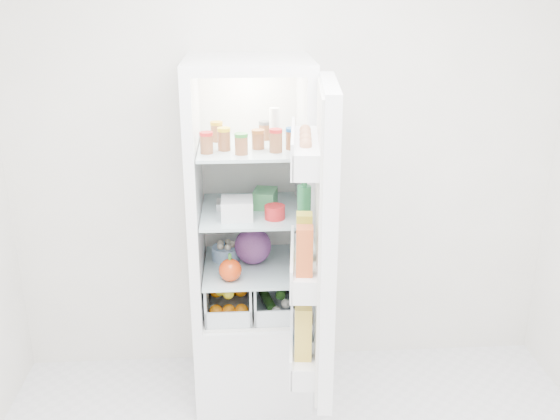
{
  "coord_description": "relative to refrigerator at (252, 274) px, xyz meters",
  "views": [
    {
      "loc": [
        -0.24,
        -1.77,
        2.12
      ],
      "look_at": [
        -0.07,
        0.95,
        1.14
      ],
      "focal_mm": 40.0,
      "sensor_mm": 36.0,
      "label": 1
    }
  ],
  "objects": [
    {
      "name": "shelf_mid",
      "position": [
        -0.0,
        -0.06,
        0.38
      ],
      "size": [
        0.49,
        0.53,
        0.02
      ],
      "primitive_type": "cube",
      "color": "silver",
      "rests_on": "refrigerator"
    },
    {
      "name": "tub_white",
      "position": [
        -0.07,
        -0.18,
        0.44
      ],
      "size": [
        0.15,
        0.15,
        0.1
      ],
      "primitive_type": "cube",
      "rotation": [
        0.0,
        0.0,
        -0.0
      ],
      "color": "white",
      "rests_on": "shelf_mid"
    },
    {
      "name": "tin_red",
      "position": [
        0.11,
        -0.2,
        0.43
      ],
      "size": [
        0.12,
        0.12,
        0.07
      ],
      "primitive_type": "cylinder",
      "rotation": [
        0.0,
        0.0,
        -0.31
      ],
      "color": "red",
      "rests_on": "shelf_mid"
    },
    {
      "name": "shelf_top",
      "position": [
        -0.0,
        -0.06,
        0.71
      ],
      "size": [
        0.49,
        0.53,
        0.02
      ],
      "primitive_type": "cube",
      "color": "silver",
      "rests_on": "refrigerator"
    },
    {
      "name": "fridge_door",
      "position": [
        0.27,
        -0.64,
        0.43
      ],
      "size": [
        0.22,
        0.6,
        1.3
      ],
      "rotation": [
        0.0,
        0.0,
        1.48
      ],
      "color": "white",
      "rests_on": "refrigerator"
    },
    {
      "name": "room_walls",
      "position": [
        0.2,
        -1.25,
        0.93
      ],
      "size": [
        3.02,
        3.02,
        2.61
      ],
      "color": "silver",
      "rests_on": "ground"
    },
    {
      "name": "refrigerator",
      "position": [
        0.0,
        0.0,
        0.0
      ],
      "size": [
        0.6,
        0.6,
        1.8
      ],
      "color": "white",
      "rests_on": "ground"
    },
    {
      "name": "foil_tray",
      "position": [
        -0.1,
        -0.03,
        0.41
      ],
      "size": [
        0.14,
        0.11,
        0.04
      ],
      "primitive_type": "cube",
      "rotation": [
        0.0,
        0.0,
        -0.01
      ],
      "color": "silver",
      "rests_on": "shelf_mid"
    },
    {
      "name": "condiment_jars",
      "position": [
        -0.01,
        -0.12,
        0.76
      ],
      "size": [
        0.46,
        0.34,
        0.08
      ],
      "color": "#B21919",
      "rests_on": "shelf_top"
    },
    {
      "name": "veg_pile",
      "position": [
        0.13,
        -0.06,
        -0.1
      ],
      "size": [
        0.16,
        0.3,
        0.1
      ],
      "color": "#27521B",
      "rests_on": "refrigerator"
    },
    {
      "name": "shelf_low",
      "position": [
        -0.0,
        -0.06,
        0.07
      ],
      "size": [
        0.49,
        0.53,
        0.01
      ],
      "primitive_type": "cube",
      "color": "silver",
      "rests_on": "refrigerator"
    },
    {
      "name": "bell_pepper",
      "position": [
        -0.11,
        -0.23,
        0.14
      ],
      "size": [
        0.11,
        0.11,
        0.11
      ],
      "primitive_type": "sphere",
      "color": "red",
      "rests_on": "shelf_low"
    },
    {
      "name": "red_cabbage",
      "position": [
        0.01,
        -0.03,
        0.18
      ],
      "size": [
        0.19,
        0.19,
        0.19
      ],
      "primitive_type": "sphere",
      "color": "#551E59",
      "rests_on": "shelf_low"
    },
    {
      "name": "crisper_left",
      "position": [
        -0.12,
        -0.06,
        -0.06
      ],
      "size": [
        0.23,
        0.46,
        0.22
      ],
      "primitive_type": null,
      "color": "silver",
      "rests_on": "refrigerator"
    },
    {
      "name": "tub_green",
      "position": [
        0.07,
        -0.02,
        0.44
      ],
      "size": [
        0.14,
        0.17,
        0.09
      ],
      "primitive_type": "cube",
      "rotation": [
        0.0,
        0.0,
        -0.21
      ],
      "color": "#469C5C",
      "rests_on": "shelf_mid"
    },
    {
      "name": "citrus_pile",
      "position": [
        -0.12,
        -0.08,
        -0.08
      ],
      "size": [
        0.2,
        0.31,
        0.16
      ],
      "color": "orange",
      "rests_on": "refrigerator"
    },
    {
      "name": "mushroom_bowl",
      "position": [
        -0.13,
        0.03,
        0.12
      ],
      "size": [
        0.19,
        0.19,
        0.07
      ],
      "primitive_type": "cylinder",
      "rotation": [
        0.0,
        0.0,
        -0.34
      ],
      "color": "#96B9E0",
      "rests_on": "shelf_low"
    },
    {
      "name": "squeeze_bottle",
      "position": [
        0.12,
        -0.03,
        0.81
      ],
      "size": [
        0.07,
        0.07,
        0.18
      ],
      "primitive_type": "cylinder",
      "rotation": [
        0.0,
        0.0,
        -0.43
      ],
      "color": "white",
      "rests_on": "shelf_top"
    },
    {
      "name": "crisper_right",
      "position": [
        0.12,
        -0.06,
        -0.06
      ],
      "size": [
        0.23,
        0.46,
        0.22
      ],
      "primitive_type": null,
      "color": "silver",
      "rests_on": "refrigerator"
    }
  ]
}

